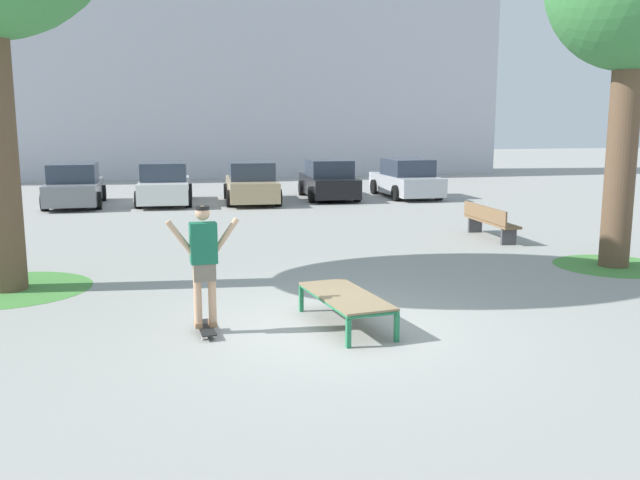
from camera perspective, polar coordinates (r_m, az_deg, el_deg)
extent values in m
plane|color=#999993|center=(9.72, 0.93, -7.39)|extent=(120.00, 120.00, 0.00)
cube|color=silver|center=(37.95, -14.84, 16.74)|extent=(38.95, 4.00, 15.27)
cube|color=#237A4C|center=(10.47, -1.60, -5.05)|extent=(0.07, 0.07, 0.38)
cube|color=#237A4C|center=(10.71, 1.95, -4.71)|extent=(0.07, 0.07, 0.38)
cube|color=#237A4C|center=(8.82, 2.41, -7.92)|extent=(0.07, 0.07, 0.38)
cube|color=#237A4C|center=(9.11, 6.49, -7.40)|extent=(0.07, 0.07, 0.38)
cylinder|color=#237A4C|center=(9.58, 0.23, -5.13)|extent=(0.28, 1.89, 0.05)
cylinder|color=#237A4C|center=(9.84, 4.05, -4.74)|extent=(0.28, 1.89, 0.05)
cylinder|color=#237A4C|center=(10.53, 0.20, -3.75)|extent=(0.76, 0.14, 0.05)
cylinder|color=#237A4C|center=(8.90, 4.50, -6.34)|extent=(0.76, 0.14, 0.05)
cube|color=#847051|center=(9.69, 2.17, -4.71)|extent=(0.98, 1.98, 0.03)
cube|color=black|center=(9.56, -9.62, -7.30)|extent=(0.24, 0.81, 0.02)
cylinder|color=silver|center=(9.84, -10.26, -7.17)|extent=(0.03, 0.06, 0.06)
cylinder|color=silver|center=(9.86, -9.39, -7.11)|extent=(0.03, 0.06, 0.06)
cylinder|color=silver|center=(9.31, -9.85, -8.15)|extent=(0.03, 0.06, 0.06)
cylinder|color=silver|center=(9.33, -8.93, -8.09)|extent=(0.03, 0.06, 0.06)
cylinder|color=tan|center=(9.44, -10.30, -4.91)|extent=(0.11, 0.11, 0.82)
cube|color=#99704C|center=(9.59, -10.26, -7.00)|extent=(0.11, 0.24, 0.07)
cylinder|color=tan|center=(9.46, -9.09, -4.84)|extent=(0.11, 0.11, 0.82)
cube|color=#99704C|center=(9.61, -9.07, -6.93)|extent=(0.11, 0.24, 0.07)
cube|color=#756B5B|center=(9.36, -9.76, -2.66)|extent=(0.31, 0.21, 0.24)
cube|color=#196647|center=(9.29, -9.83, -0.25)|extent=(0.37, 0.24, 0.56)
cylinder|color=tan|center=(9.24, -11.69, 0.13)|extent=(0.40, 0.10, 0.52)
cylinder|color=tan|center=(9.31, -8.02, 0.31)|extent=(0.40, 0.10, 0.52)
sphere|color=tan|center=(9.22, -9.91, 2.26)|extent=(0.20, 0.20, 0.20)
cylinder|color=black|center=(9.22, -9.92, 2.69)|extent=(0.19, 0.19, 0.05)
cylinder|color=#47893D|center=(13.08, -24.83, -3.78)|extent=(2.83, 2.83, 0.01)
cylinder|color=brown|center=(14.79, 24.09, 5.98)|extent=(0.59, 0.59, 4.20)
cylinder|color=#47893D|center=(15.05, 23.53, -2.00)|extent=(2.36, 2.36, 0.01)
cube|color=slate|center=(25.34, -20.01, 3.90)|extent=(1.72, 4.21, 0.70)
cube|color=#2D3847|center=(25.14, -20.13, 5.38)|extent=(1.57, 2.11, 0.64)
cylinder|color=black|center=(26.75, -21.53, 3.63)|extent=(0.22, 0.60, 0.60)
cylinder|color=black|center=(26.59, -17.89, 3.81)|extent=(0.22, 0.60, 0.60)
cylinder|color=black|center=(24.18, -22.27, 2.99)|extent=(0.22, 0.60, 0.60)
cylinder|color=black|center=(24.00, -18.25, 3.19)|extent=(0.22, 0.60, 0.60)
cube|color=silver|center=(25.08, -12.98, 4.18)|extent=(1.96, 4.30, 0.70)
cube|color=#2D3847|center=(24.88, -13.06, 5.68)|extent=(1.69, 2.19, 0.64)
cylinder|color=black|center=(26.45, -14.69, 3.93)|extent=(0.26, 0.61, 0.60)
cylinder|color=black|center=(26.38, -11.00, 4.06)|extent=(0.26, 0.61, 0.60)
cylinder|color=black|center=(23.87, -15.13, 3.31)|extent=(0.26, 0.61, 0.60)
cylinder|color=black|center=(23.79, -11.04, 3.44)|extent=(0.26, 0.61, 0.60)
cube|color=tan|center=(24.95, -5.83, 4.35)|extent=(2.00, 4.31, 0.70)
cube|color=#2D3847|center=(24.75, -5.83, 5.86)|extent=(1.71, 2.21, 0.64)
cylinder|color=black|center=(26.22, -7.89, 4.11)|extent=(0.26, 0.61, 0.60)
cylinder|color=black|center=(26.33, -4.18, 4.21)|extent=(0.26, 0.61, 0.60)
cylinder|color=black|center=(23.63, -7.65, 3.50)|extent=(0.26, 0.61, 0.60)
cylinder|color=black|center=(23.76, -3.54, 3.60)|extent=(0.26, 0.61, 0.60)
cube|color=black|center=(26.16, 0.71, 4.66)|extent=(2.01, 4.32, 0.70)
cube|color=#2D3847|center=(25.96, 0.78, 6.10)|extent=(1.71, 2.21, 0.64)
cylinder|color=black|center=(27.32, -1.55, 4.43)|extent=(0.26, 0.61, 0.60)
cylinder|color=black|center=(27.61, 1.96, 4.49)|extent=(0.26, 0.61, 0.60)
cylinder|color=black|center=(24.76, -0.68, 3.87)|extent=(0.26, 0.61, 0.60)
cylinder|color=black|center=(25.08, 3.17, 3.93)|extent=(0.26, 0.61, 0.60)
cube|color=#B7BABF|center=(26.89, 7.24, 4.72)|extent=(1.75, 4.22, 0.70)
cube|color=#2D3847|center=(26.70, 7.39, 6.12)|extent=(1.58, 2.12, 0.64)
cylinder|color=black|center=(27.85, 4.65, 4.51)|extent=(0.23, 0.60, 0.60)
cylinder|color=black|center=(28.42, 7.92, 4.55)|extent=(0.23, 0.60, 0.60)
cylinder|color=black|center=(25.40, 6.47, 3.96)|extent=(0.23, 0.60, 0.60)
cylinder|color=black|center=(26.03, 10.00, 4.02)|extent=(0.23, 0.60, 0.60)
cube|color=brown|center=(17.57, 14.28, 1.53)|extent=(0.56, 2.42, 0.06)
cube|color=brown|center=(17.46, 13.72, 2.23)|extent=(0.16, 2.40, 0.36)
cube|color=#424247|center=(18.47, 12.97, 1.25)|extent=(0.38, 0.10, 0.40)
cube|color=#424247|center=(16.76, 15.66, 0.28)|extent=(0.38, 0.10, 0.40)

